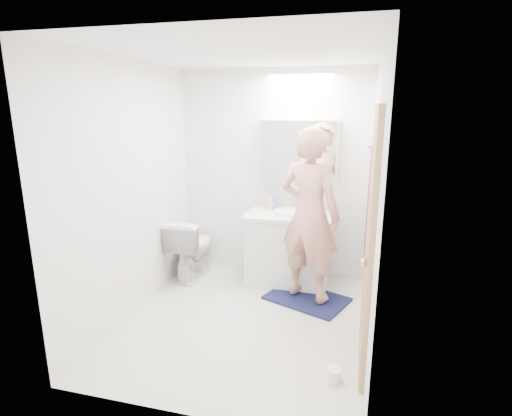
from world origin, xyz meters
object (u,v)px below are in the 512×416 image
(soap_bottle_a, at_px, (270,200))
(medicine_cabinet, at_px, (298,151))
(toothbrush_cup, at_px, (306,207))
(soap_bottle_b, at_px, (273,202))
(vanity_cabinet, at_px, (288,250))
(toilet, at_px, (192,247))
(toilet_paper_roll, at_px, (334,374))
(person, at_px, (310,215))

(soap_bottle_a, bearing_deg, medicine_cabinet, 10.93)
(soap_bottle_a, height_order, toothbrush_cup, soap_bottle_a)
(soap_bottle_b, bearing_deg, soap_bottle_a, -142.53)
(soap_bottle_b, bearing_deg, toothbrush_cup, -2.96)
(vanity_cabinet, xyz_separation_m, toothbrush_cup, (0.17, 0.16, 0.47))
(medicine_cabinet, height_order, soap_bottle_a, medicine_cabinet)
(toilet, bearing_deg, toilet_paper_roll, 140.50)
(soap_bottle_b, relative_size, toilet_paper_roll, 1.48)
(toothbrush_cup, bearing_deg, person, -79.26)
(soap_bottle_a, relative_size, toothbrush_cup, 2.16)
(toilet, relative_size, person, 0.42)
(person, bearing_deg, toilet_paper_roll, 128.34)
(toilet, xyz_separation_m, soap_bottle_a, (0.88, 0.27, 0.56))
(soap_bottle_a, distance_m, toilet_paper_roll, 2.17)
(toilet_paper_roll, bearing_deg, person, 106.30)
(person, height_order, toothbrush_cup, person)
(medicine_cabinet, bearing_deg, toothbrush_cup, -23.49)
(person, bearing_deg, toothbrush_cup, -57.22)
(person, bearing_deg, medicine_cabinet, -47.79)
(soap_bottle_a, distance_m, toothbrush_cup, 0.43)
(vanity_cabinet, height_order, medicine_cabinet, medicine_cabinet)
(toothbrush_cup, bearing_deg, soap_bottle_a, -178.65)
(medicine_cabinet, distance_m, soap_bottle_b, 0.66)
(medicine_cabinet, xyz_separation_m, toothbrush_cup, (0.12, -0.05, -0.64))
(toilet, height_order, toothbrush_cup, toothbrush_cup)
(medicine_cabinet, relative_size, soap_bottle_b, 5.39)
(person, relative_size, toothbrush_cup, 18.22)
(toilet, bearing_deg, vanity_cabinet, -173.35)
(soap_bottle_a, relative_size, soap_bottle_b, 1.27)
(vanity_cabinet, xyz_separation_m, toilet_paper_roll, (0.63, -1.62, -0.34))
(vanity_cabinet, bearing_deg, person, -54.82)
(toilet, height_order, person, person)
(vanity_cabinet, distance_m, medicine_cabinet, 1.13)
(medicine_cabinet, distance_m, soap_bottle_a, 0.66)
(soap_bottle_b, height_order, toilet_paper_roll, soap_bottle_b)
(person, bearing_deg, toilet, 11.22)
(medicine_cabinet, xyz_separation_m, person, (0.22, -0.59, -0.58))
(toothbrush_cup, bearing_deg, vanity_cabinet, -136.37)
(toilet_paper_roll, bearing_deg, toilet, 139.62)
(medicine_cabinet, distance_m, person, 0.86)
(vanity_cabinet, relative_size, soap_bottle_b, 5.51)
(toothbrush_cup, xyz_separation_m, toilet_paper_roll, (0.47, -1.78, -0.81))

